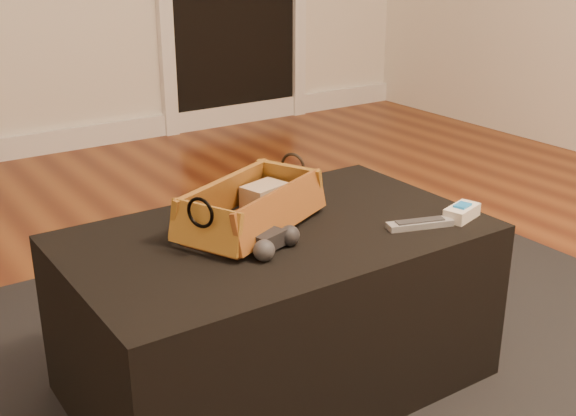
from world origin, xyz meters
TOP-DOWN VIEW (x-y plane):
  - baseboard at (0.00, 2.73)m, footprint 5.00×0.04m
  - area_rug at (-0.01, 0.24)m, footprint 2.60×2.00m
  - ottoman at (-0.01, 0.29)m, footprint 1.00×0.60m
  - tv_remote at (-0.06, 0.32)m, footprint 0.20×0.15m
  - cloth_bundle at (0.03, 0.41)m, footprint 0.12×0.10m
  - wicker_basket at (-0.05, 0.34)m, footprint 0.44×0.35m
  - game_controller at (-0.08, 0.19)m, footprint 0.15×0.11m
  - silver_remote at (0.29, 0.11)m, footprint 0.17×0.09m
  - cream_gadget at (0.42, 0.09)m, footprint 0.11×0.08m

SIDE VIEW (x-z plane):
  - area_rug at x=-0.01m, z-range 0.00..0.01m
  - baseboard at x=0.00m, z-range 0.00..0.12m
  - ottoman at x=-0.01m, z-range 0.01..0.43m
  - silver_remote at x=0.29m, z-range 0.43..0.45m
  - cream_gadget at x=0.42m, z-range 0.43..0.47m
  - game_controller at x=-0.08m, z-range 0.43..0.48m
  - tv_remote at x=-0.06m, z-range 0.45..0.47m
  - cloth_bundle at x=0.03m, z-range 0.45..0.50m
  - wicker_basket at x=-0.05m, z-range 0.41..0.55m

